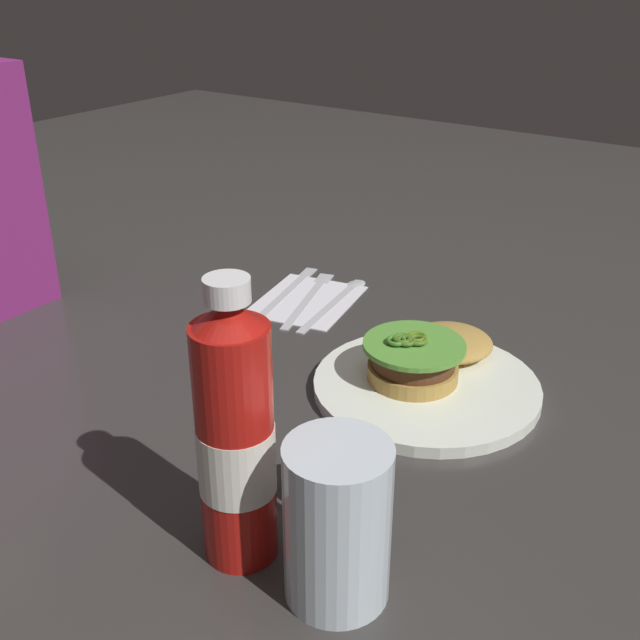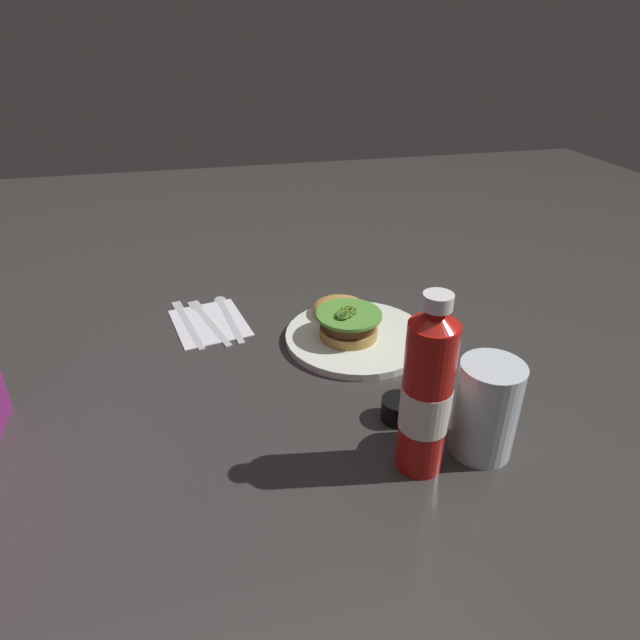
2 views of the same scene
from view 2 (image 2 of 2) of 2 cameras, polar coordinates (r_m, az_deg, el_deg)
name	(u,v)px [view 2 (image 2 of 2)]	position (r m, az deg, el deg)	size (l,w,h in m)	color
ground_plane	(304,399)	(0.83, -1.68, -8.35)	(3.00, 3.00, 0.00)	#343230
dinner_plate	(357,337)	(0.97, 3.91, -1.80)	(0.26, 0.26, 0.01)	white
burger_sandwich	(345,318)	(0.97, 2.70, 0.23)	(0.19, 0.12, 0.05)	#B0873F
ketchup_bottle	(426,395)	(0.67, 11.24, -7.81)	(0.06, 0.06, 0.25)	#B31711
water_glass	(486,409)	(0.73, 17.22, -9.01)	(0.08, 0.08, 0.13)	silver
condiment_cup	(399,409)	(0.79, 8.35, -9.34)	(0.05, 0.05, 0.03)	black
napkin	(210,322)	(1.04, -11.64, -0.25)	(0.16, 0.13, 0.00)	silver
spoon_utensil	(225,310)	(1.08, -10.01, 1.07)	(0.20, 0.05, 0.00)	silver
fork_utensil	(206,317)	(1.06, -12.02, 0.35)	(0.19, 0.08, 0.00)	silver
butter_knife	(186,319)	(1.06, -14.05, 0.11)	(0.20, 0.06, 0.00)	silver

